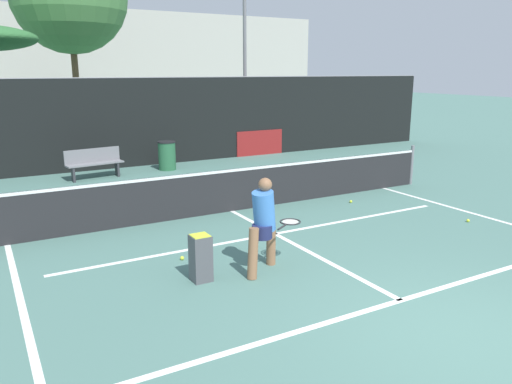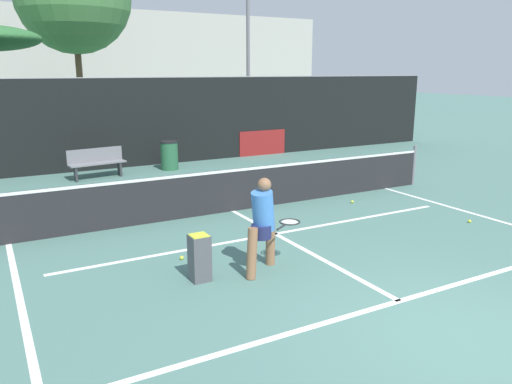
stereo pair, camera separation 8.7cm
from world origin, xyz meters
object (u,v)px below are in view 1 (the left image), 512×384
courtside_bench (94,162)px  ball_hopper (201,257)px  parked_car (234,132)px  player_practicing (264,222)px  trash_bin (167,156)px

courtside_bench → ball_hopper: bearing=-99.7°
parked_car → player_practicing: bearing=-114.9°
ball_hopper → trash_bin: (2.48, 8.39, 0.08)m
player_practicing → trash_bin: size_ratio=1.64×
courtside_bench → trash_bin: trash_bin is taller
ball_hopper → parked_car: 13.20m
ball_hopper → courtside_bench: 8.18m
trash_bin → ball_hopper: bearing=-106.5°
courtside_bench → player_practicing: bearing=-92.7°
player_practicing → courtside_bench: 8.34m
trash_bin → parked_car: bearing=38.5°
ball_hopper → trash_bin: bearing=73.5°
player_practicing → courtside_bench: bearing=62.5°
player_practicing → ball_hopper: bearing=140.3°
parked_car → trash_bin: bearing=-141.5°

